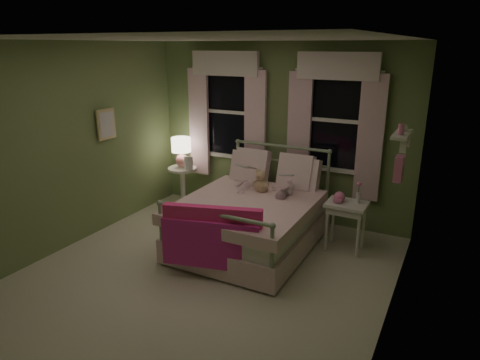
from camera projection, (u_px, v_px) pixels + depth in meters
The scene contains 18 objects.
room_shell at pixel (203, 166), 4.58m from camera, with size 4.20×4.20×4.20m.
bed at pixel (252, 218), 5.59m from camera, with size 1.58×2.04×1.18m.
pink_throw at pixel (211, 231), 4.66m from camera, with size 1.08×0.43×0.71m.
child_left at pixel (248, 165), 5.90m from camera, with size 0.29×0.19×0.79m, color #F7D1DD.
child_right at pixel (286, 172), 5.66m from camera, with size 0.35×0.27×0.73m, color #F7D1DD.
book_left at pixel (239, 169), 5.69m from camera, with size 0.20×0.27×0.03m, color beige.
book_right at pixel (278, 178), 5.45m from camera, with size 0.20×0.27×0.02m, color beige.
teddy_bear at pixel (261, 183), 5.69m from camera, with size 0.24×0.20×0.32m.
nightstand_left at pixel (183, 181), 6.97m from camera, with size 0.46×0.46×0.65m.
table_lamp at pixel (181, 149), 6.81m from camera, with size 0.31×0.31×0.48m.
book_nightstand at pixel (184, 169), 6.79m from camera, with size 0.16×0.22×0.02m, color beige.
nightstand_right at pixel (346, 210), 5.40m from camera, with size 0.50×0.40×0.64m.
pink_toy at pixel (339, 197), 5.39m from camera, with size 0.14×0.19×0.14m.
bud_vase at pixel (358, 193), 5.32m from camera, with size 0.06×0.06×0.28m.
window_left at pixel (226, 108), 6.57m from camera, with size 1.34×0.13×1.96m.
window_right at pixel (335, 116), 5.82m from camera, with size 1.34×0.13×1.96m.
wall_shelf at pixel (401, 152), 4.27m from camera, with size 0.15×0.50×0.60m.
framed_picture at pixel (106, 124), 5.89m from camera, with size 0.03×0.32×0.42m.
Camera 1 is at (2.40, -3.72, 2.55)m, focal length 32.00 mm.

